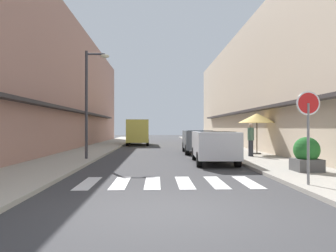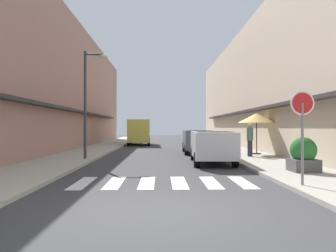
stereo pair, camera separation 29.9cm
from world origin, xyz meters
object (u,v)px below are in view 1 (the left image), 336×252
delivery_van (138,130)px  round_street_sign (308,113)px  street_lamp (90,93)px  parked_car_mid (198,139)px  parked_car_near (214,143)px  pedestrian_walking_near (251,139)px  cafe_umbrella (257,118)px  planter_corner (307,155)px

delivery_van → round_street_sign: round_street_sign is taller
round_street_sign → street_lamp: (-7.31, 7.40, 1.33)m
parked_car_mid → round_street_sign: bearing=-83.2°
parked_car_near → round_street_sign: bearing=-77.0°
parked_car_mid → pedestrian_walking_near: bearing=-55.7°
round_street_sign → cafe_umbrella: 9.97m
parked_car_near → planter_corner: parked_car_near is taller
parked_car_mid → cafe_umbrella: cafe_umbrella is taller
round_street_sign → street_lamp: bearing=134.7°
delivery_van → cafe_umbrella: bearing=-57.7°
parked_car_mid → planter_corner: (2.62, -9.26, -0.22)m
parked_car_near → cafe_umbrella: bearing=49.2°
round_street_sign → pedestrian_walking_near: (0.95, 8.38, -0.99)m
parked_car_mid → delivery_van: bearing=113.9°
parked_car_mid → planter_corner: parked_car_mid is taller
parked_car_near → planter_corner: (2.62, -3.55, -0.22)m
parked_car_near → pedestrian_walking_near: size_ratio=2.54×
parked_car_mid → street_lamp: street_lamp is taller
parked_car_near → planter_corner: size_ratio=3.72×
round_street_sign → pedestrian_walking_near: round_street_sign is taller
street_lamp → planter_corner: 10.13m
street_lamp → cafe_umbrella: (9.05, 2.42, -1.18)m
parked_car_near → pedestrian_walking_near: 3.25m
round_street_sign → cafe_umbrella: round_street_sign is taller
parked_car_mid → round_street_sign: round_street_sign is taller
delivery_van → cafe_umbrella: size_ratio=2.33×
delivery_van → pedestrian_walking_near: (6.77, -13.42, -0.36)m
street_lamp → delivery_van: bearing=84.1°
cafe_umbrella → pedestrian_walking_near: size_ratio=1.34×
cafe_umbrella → planter_corner: 7.38m
parked_car_mid → cafe_umbrella: 3.97m
delivery_van → street_lamp: size_ratio=1.03×
delivery_van → cafe_umbrella: (7.56, -11.98, 0.77)m
round_street_sign → planter_corner: size_ratio=2.09×
parked_car_near → round_street_sign: (1.42, -6.16, 1.11)m
pedestrian_walking_near → street_lamp: bearing=-144.9°
planter_corner → cafe_umbrella: bearing=85.7°
cafe_umbrella → planter_corner: size_ratio=1.96×
pedestrian_walking_near → cafe_umbrella: bearing=89.7°
street_lamp → pedestrian_walking_near: (8.26, 0.98, -2.32)m
parked_car_near → delivery_van: size_ratio=0.81×
parked_car_mid → cafe_umbrella: bearing=-32.9°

